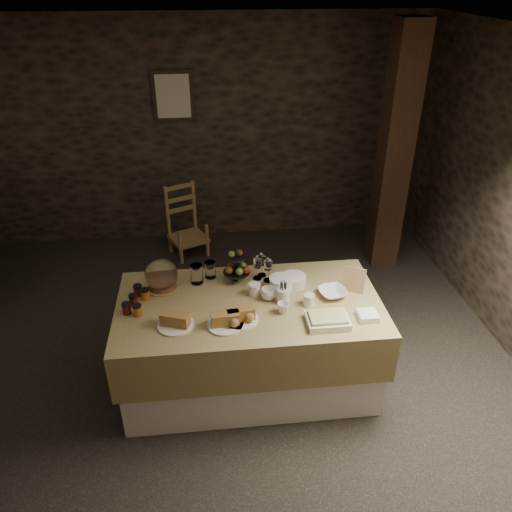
{
  "coord_description": "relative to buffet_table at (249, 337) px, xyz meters",
  "views": [
    {
      "loc": [
        0.14,
        -3.26,
        3.0
      ],
      "look_at": [
        0.52,
        0.2,
        0.97
      ],
      "focal_mm": 35.0,
      "sensor_mm": 36.0,
      "label": 1
    }
  ],
  "objects": [
    {
      "name": "ground_plane",
      "position": [
        -0.43,
        0.19,
        -0.46
      ],
      "size": [
        5.5,
        5.0,
        0.01
      ],
      "primitive_type": "cube",
      "color": "black",
      "rests_on": "ground"
    },
    {
      "name": "room_shell",
      "position": [
        -0.43,
        0.19,
        1.11
      ],
      "size": [
        5.52,
        5.02,
        2.6
      ],
      "color": "black",
      "rests_on": "ground"
    },
    {
      "name": "buffet_table",
      "position": [
        0.0,
        0.0,
        0.0
      ],
      "size": [
        2.0,
        1.06,
        0.79
      ],
      "color": "white",
      "rests_on": "ground_plane"
    },
    {
      "name": "chair",
      "position": [
        -0.51,
        2.23,
        -0.08
      ],
      "size": [
        0.52,
        0.51,
        0.66
      ],
      "rotation": [
        0.0,
        0.0,
        0.43
      ],
      "color": "olive",
      "rests_on": "ground_plane"
    },
    {
      "name": "timber_column",
      "position": [
        1.71,
        1.79,
        0.84
      ],
      "size": [
        0.3,
        0.3,
        2.6
      ],
      "primitive_type": "cube",
      "color": "black",
      "rests_on": "ground_plane"
    },
    {
      "name": "framed_picture",
      "position": [
        -0.58,
        2.65,
        1.29
      ],
      "size": [
        0.45,
        0.04,
        0.55
      ],
      "color": "#2E2117",
      "rests_on": "room_shell"
    },
    {
      "name": "plate_stack_a",
      "position": [
        0.27,
        0.15,
        0.39
      ],
      "size": [
        0.19,
        0.19,
        0.1
      ],
      "primitive_type": "cylinder",
      "color": "white",
      "rests_on": "buffet_table"
    },
    {
      "name": "plate_stack_b",
      "position": [
        0.37,
        0.2,
        0.38
      ],
      "size": [
        0.2,
        0.2,
        0.08
      ],
      "primitive_type": "cylinder",
      "color": "white",
      "rests_on": "buffet_table"
    },
    {
      "name": "cutlery_holder",
      "position": [
        0.25,
        -0.03,
        0.4
      ],
      "size": [
        0.1,
        0.1,
        0.12
      ],
      "primitive_type": "cylinder",
      "color": "white",
      "rests_on": "buffet_table"
    },
    {
      "name": "cup_a",
      "position": [
        0.15,
        0.03,
        0.38
      ],
      "size": [
        0.15,
        0.15,
        0.09
      ],
      "primitive_type": "imported",
      "rotation": [
        0.0,
        0.0,
        0.32
      ],
      "color": "white",
      "rests_on": "buffet_table"
    },
    {
      "name": "cup_b",
      "position": [
        0.23,
        -0.16,
        0.38
      ],
      "size": [
        0.1,
        0.1,
        0.08
      ],
      "primitive_type": "imported",
      "rotation": [
        0.0,
        0.0,
        -0.17
      ],
      "color": "white",
      "rests_on": "buffet_table"
    },
    {
      "name": "mug_c",
      "position": [
        0.05,
        0.1,
        0.38
      ],
      "size": [
        0.09,
        0.09,
        0.09
      ],
      "primitive_type": "cylinder",
      "color": "white",
      "rests_on": "buffet_table"
    },
    {
      "name": "mug_d",
      "position": [
        0.44,
        -0.08,
        0.38
      ],
      "size": [
        0.08,
        0.08,
        0.09
      ],
      "primitive_type": "cylinder",
      "color": "white",
      "rests_on": "buffet_table"
    },
    {
      "name": "bowl",
      "position": [
        0.65,
        0.02,
        0.36
      ],
      "size": [
        0.25,
        0.25,
        0.05
      ],
      "primitive_type": "imported",
      "rotation": [
        0.0,
        0.0,
        0.23
      ],
      "color": "white",
      "rests_on": "buffet_table"
    },
    {
      "name": "cake_dome",
      "position": [
        -0.66,
        0.27,
        0.44
      ],
      "size": [
        0.26,
        0.26,
        0.26
      ],
      "color": "olive",
      "rests_on": "buffet_table"
    },
    {
      "name": "fruit_stand",
      "position": [
        -0.07,
        0.31,
        0.46
      ],
      "size": [
        0.22,
        0.22,
        0.31
      ],
      "rotation": [
        0.0,
        0.0,
        0.24
      ],
      "color": "black",
      "rests_on": "buffet_table"
    },
    {
      "name": "bread_platter_left",
      "position": [
        -0.54,
        -0.23,
        0.38
      ],
      "size": [
        0.26,
        0.26,
        0.11
      ],
      "color": "white",
      "rests_on": "buffet_table"
    },
    {
      "name": "bread_platter_center",
      "position": [
        -0.19,
        -0.26,
        0.38
      ],
      "size": [
        0.26,
        0.26,
        0.11
      ],
      "color": "white",
      "rests_on": "buffet_table"
    },
    {
      "name": "bread_platter_right",
      "position": [
        -0.08,
        -0.21,
        0.38
      ],
      "size": [
        0.26,
        0.26,
        0.11
      ],
      "color": "white",
      "rests_on": "buffet_table"
    },
    {
      "name": "jam_jars",
      "position": [
        -0.84,
        0.05,
        0.37
      ],
      "size": [
        0.18,
        0.32,
        0.07
      ],
      "color": "#5A1412",
      "rests_on": "buffet_table"
    },
    {
      "name": "tart_dish",
      "position": [
        0.53,
        -0.32,
        0.37
      ],
      "size": [
        0.3,
        0.22,
        0.07
      ],
      "color": "white",
      "rests_on": "buffet_table"
    },
    {
      "name": "square_dish",
      "position": [
        0.83,
        -0.29,
        0.36
      ],
      "size": [
        0.14,
        0.14,
        0.04
      ],
      "primitive_type": "cube",
      "color": "white",
      "rests_on": "buffet_table"
    },
    {
      "name": "menu_frame",
      "position": [
        0.82,
        0.07,
        0.43
      ],
      "size": [
        0.18,
        0.14,
        0.22
      ],
      "primitive_type": "cube",
      "rotation": [
        -0.24,
        0.0,
        -0.5
      ],
      "color": "olive",
      "rests_on": "buffet_table"
    },
    {
      "name": "storage_jar_a",
      "position": [
        -0.39,
        0.32,
        0.42
      ],
      "size": [
        0.1,
        0.1,
        0.16
      ],
      "primitive_type": "cylinder",
      "color": "white",
      "rests_on": "buffet_table"
    },
    {
      "name": "storage_jar_b",
      "position": [
        -0.28,
        0.39,
        0.41
      ],
      "size": [
        0.09,
        0.09,
        0.14
      ],
      "primitive_type": "cylinder",
      "color": "white",
      "rests_on": "buffet_table"
    }
  ]
}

